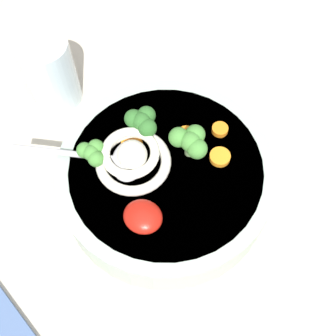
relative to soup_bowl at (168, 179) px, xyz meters
The scene contains 13 objects.
table_slab 5.77cm from the soup_bowl, 82.04° to the right, with size 133.89×133.89×4.14cm, color #BCB29E.
soup_bowl is the anchor object (origin of this frame).
noodle_pile 6.29cm from the soup_bowl, 18.97° to the left, with size 10.45×10.24×4.20cm.
soup_spoon 7.39cm from the soup_bowl, 21.15° to the left, with size 17.27×9.38×1.60cm.
chili_sauce_dollop 8.61cm from the soup_bowl, 95.96° to the left, with size 4.69×4.22×2.11cm, color #B2190F.
broccoli_floret_right 8.40cm from the soup_bowl, 30.62° to the right, with size 4.71×4.05×3.72cm.
broccoli_floret_left 6.70cm from the soup_bowl, 110.71° to the right, with size 5.01×4.31×3.96cm.
broccoli_floret_rear 10.69cm from the soup_bowl, 21.88° to the left, with size 3.96×3.41×3.13cm.
carrot_slice_extra_a 6.52cm from the soup_bowl, ahead, with size 2.85×2.85×0.67cm, color orange.
carrot_slice_extra_b 9.42cm from the soup_bowl, 112.30° to the right, with size 2.13×2.13×0.77cm, color orange.
carrot_slice_beside_chili 7.55cm from the soup_bowl, 139.45° to the right, with size 2.65×2.65×0.75cm, color orange.
carrot_slice_near_spoon 6.49cm from the soup_bowl, 82.38° to the right, with size 2.08×2.08×0.67cm, color orange.
drinking_glass 23.57cm from the soup_bowl, 14.78° to the right, with size 7.33×7.33×11.26cm, color silver.
Camera 1 is at (-12.59, 24.60, 58.40)cm, focal length 46.29 mm.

